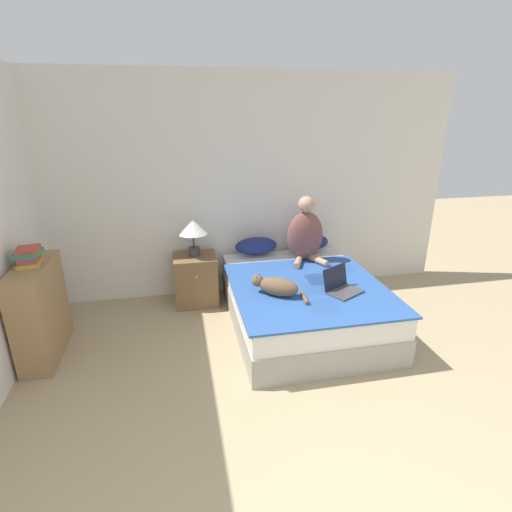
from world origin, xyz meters
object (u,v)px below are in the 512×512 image
Objects in this scene: book_stack_top at (28,256)px; pillow_far at (308,243)px; person_sitting at (305,234)px; cat_tabby at (277,286)px; laptop_open at (342,287)px; bed at (302,302)px; pillow_near at (256,246)px; nightstand at (196,279)px; bookshelf at (40,311)px; table_lamp at (193,228)px.

pillow_far is at bearing 17.22° from book_stack_top.
person_sitting reaches higher than book_stack_top.
pillow_far is 0.68× the size of person_sitting.
person_sitting is 1.58× the size of cat_tabby.
laptop_open reaches higher than pillow_far.
bed is at bearing 1.04° from book_stack_top.
laptop_open is at bearing -6.13° from book_stack_top.
cat_tabby is 0.63m from laptop_open.
pillow_near is 0.87× the size of nightstand.
person_sitting reaches higher than laptop_open.
bookshelf is (-1.42, -0.78, 0.16)m from nightstand.
person_sitting reaches higher than table_lamp.
pillow_far is 2.96m from book_stack_top.
bed is at bearing 99.33° from laptop_open.
table_lamp is at bearing 111.78° from laptop_open.
pillow_far reaches higher than bed.
pillow_far is 1.30m from cat_tabby.
laptop_open reaches higher than pillow_near.
pillow_far is 1.41m from table_lamp.
table_lamp is (-1.05, 0.75, 0.65)m from bed.
pillow_far is (0.32, 0.82, 0.36)m from bed.
bookshelf is (-2.12, 0.24, -0.16)m from cat_tabby.
bed is 0.57m from cat_tabby.
pillow_near is 0.81m from nightstand.
pillow_near is 1.07× the size of cat_tabby.
table_lamp reaches higher than nightstand.
bed is 4.68× the size of laptop_open.
laptop_open is at bearing -150.94° from cat_tabby.
bookshelf is (-2.16, -0.87, -0.17)m from pillow_near.
bed is 1.29m from nightstand.
cat_tabby is (-0.36, -0.29, 0.35)m from bed.
pillow_far is 1.23× the size of laptop_open.
laptop_open is at bearing -63.10° from pillow_near.
pillow_far is 2.09× the size of book_stack_top.
bookshelf is (-2.80, -0.87, -0.17)m from pillow_far.
pillow_far is 0.87× the size of nightstand.
cat_tabby is at bearing -123.00° from person_sitting.
bed is at bearing -108.68° from person_sitting.
pillow_near reaches higher than bed.
table_lamp is at bearing 83.77° from nightstand.
bed is 0.96m from pillow_near.
person_sitting reaches higher than cat_tabby.
pillow_far is at bearing 17.32° from bookshelf.
pillow_far reaches higher than nightstand.
pillow_near is 1.11m from cat_tabby.
pillow_near is (-0.32, 0.82, 0.36)m from bed.
person_sitting is at bearing 12.58° from book_stack_top.
bookshelf is at bearing -151.16° from nightstand.
cat_tabby is 0.81× the size of nightstand.
nightstand is 0.61m from table_lamp.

